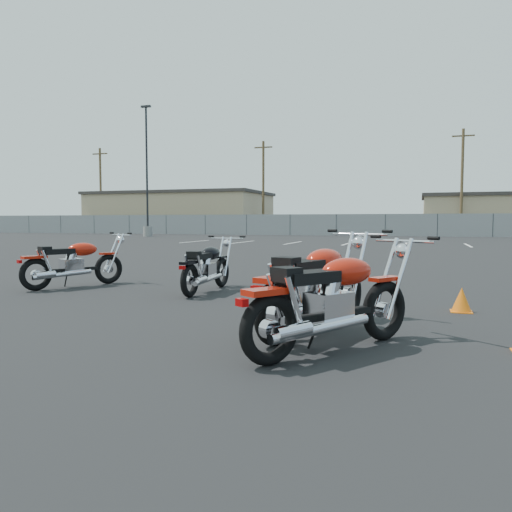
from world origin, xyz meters
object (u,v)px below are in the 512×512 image
(motorcycle_second_black, at_px, (207,267))
(motorcycle_third_red, at_px, (316,286))
(motorcycle_front_red, at_px, (74,263))
(motorcycle_rear_red, at_px, (333,300))

(motorcycle_second_black, distance_m, motorcycle_third_red, 3.41)
(motorcycle_front_red, bearing_deg, motorcycle_rear_red, -30.12)
(motorcycle_front_red, relative_size, motorcycle_rear_red, 0.98)
(motorcycle_third_red, bearing_deg, motorcycle_rear_red, -68.26)
(motorcycle_second_black, relative_size, motorcycle_third_red, 0.86)
(motorcycle_rear_red, bearing_deg, motorcycle_front_red, 149.88)
(motorcycle_front_red, bearing_deg, motorcycle_second_black, 4.25)
(motorcycle_third_red, xyz_separation_m, motorcycle_rear_red, (0.32, -0.79, -0.02))
(motorcycle_third_red, height_order, motorcycle_rear_red, motorcycle_third_red)
(motorcycle_front_red, height_order, motorcycle_second_black, motorcycle_front_red)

